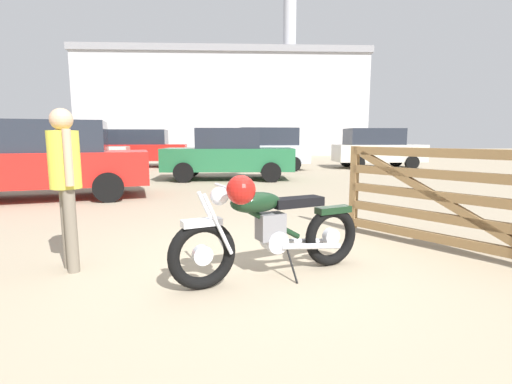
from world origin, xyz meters
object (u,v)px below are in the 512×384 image
(timber_gate, at_px, (463,196))
(blue_hatchback_right, at_px, (228,154))
(vintage_motorcycle, at_px, (269,229))
(silver_sedan_mid, at_px, (133,147))
(dark_sedan_left, at_px, (31,157))
(pale_sedan_back, at_px, (263,148))
(bystander, at_px, (65,173))
(white_estate_far, at_px, (377,148))
(red_hatchback_near, at_px, (70,152))

(timber_gate, bearing_deg, blue_hatchback_right, -18.48)
(vintage_motorcycle, height_order, silver_sedan_mid, silver_sedan_mid)
(dark_sedan_left, bearing_deg, vintage_motorcycle, -60.81)
(vintage_motorcycle, height_order, blue_hatchback_right, blue_hatchback_right)
(timber_gate, xyz_separation_m, pale_sedan_back, (-0.66, 11.81, 0.21))
(timber_gate, bearing_deg, bystander, 55.87)
(bystander, relative_size, dark_sedan_left, 0.34)
(timber_gate, bearing_deg, silver_sedan_mid, -9.24)
(vintage_motorcycle, bearing_deg, timber_gate, 171.52)
(silver_sedan_mid, bearing_deg, white_estate_far, -10.20)
(timber_gate, relative_size, red_hatchback_near, 0.50)
(vintage_motorcycle, height_order, white_estate_far, white_estate_far)
(vintage_motorcycle, bearing_deg, red_hatchback_near, -82.36)
(blue_hatchback_right, relative_size, dark_sedan_left, 0.88)
(bystander, relative_size, silver_sedan_mid, 0.35)
(timber_gate, height_order, pale_sedan_back, pale_sedan_back)
(blue_hatchback_right, bearing_deg, pale_sedan_back, -110.57)
(pale_sedan_back, relative_size, dark_sedan_left, 0.81)
(vintage_motorcycle, height_order, red_hatchback_near, red_hatchback_near)
(timber_gate, height_order, blue_hatchback_right, blue_hatchback_right)
(blue_hatchback_right, bearing_deg, silver_sedan_mid, -49.19)
(bystander, distance_m, silver_sedan_mid, 14.35)
(pale_sedan_back, height_order, silver_sedan_mid, pale_sedan_back)
(blue_hatchback_right, distance_m, white_estate_far, 7.89)
(timber_gate, bearing_deg, red_hatchback_near, 2.86)
(vintage_motorcycle, xyz_separation_m, red_hatchback_near, (-5.82, 11.43, 0.34))
(white_estate_far, bearing_deg, vintage_motorcycle, -114.72)
(dark_sedan_left, bearing_deg, white_estate_far, 21.99)
(dark_sedan_left, bearing_deg, pale_sedan_back, 37.56)
(blue_hatchback_right, xyz_separation_m, silver_sedan_mid, (-4.19, 5.82, 0.10))
(timber_gate, bearing_deg, vintage_motorcycle, 67.12)
(bystander, xyz_separation_m, dark_sedan_left, (-2.46, 4.81, -0.08))
(red_hatchback_near, relative_size, silver_sedan_mid, 0.93)
(dark_sedan_left, bearing_deg, timber_gate, -46.43)
(bystander, height_order, blue_hatchback_right, blue_hatchback_right)
(vintage_motorcycle, relative_size, blue_hatchback_right, 0.46)
(pale_sedan_back, distance_m, dark_sedan_left, 9.30)
(red_hatchback_near, bearing_deg, vintage_motorcycle, -69.51)
(bystander, height_order, red_hatchback_near, red_hatchback_near)
(timber_gate, bearing_deg, pale_sedan_back, -30.53)
(timber_gate, xyz_separation_m, silver_sedan_mid, (-6.48, 14.22, 0.24))
(red_hatchback_near, distance_m, dark_sedan_left, 6.29)
(timber_gate, xyz_separation_m, white_estate_far, (4.60, 12.25, 0.21))
(pale_sedan_back, bearing_deg, white_estate_far, -179.09)
(timber_gate, distance_m, red_hatchback_near, 13.68)
(timber_gate, distance_m, white_estate_far, 13.09)
(red_hatchback_near, bearing_deg, silver_sedan_mid, 56.18)
(red_hatchback_near, height_order, silver_sedan_mid, silver_sedan_mid)
(vintage_motorcycle, xyz_separation_m, white_estate_far, (6.94, 12.70, 0.43))
(pale_sedan_back, xyz_separation_m, red_hatchback_near, (-7.49, -0.83, -0.08))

